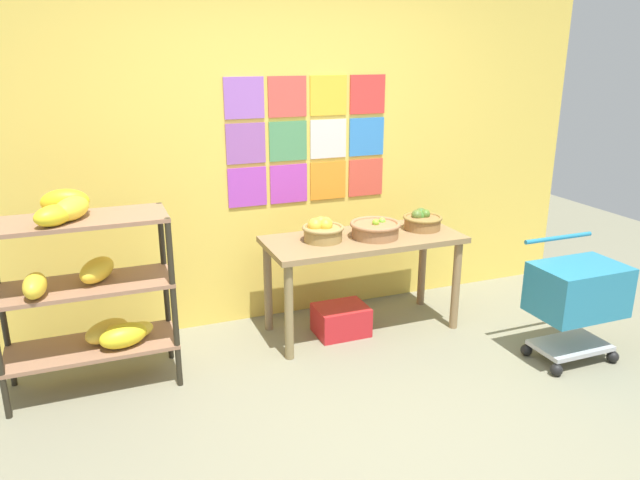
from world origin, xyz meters
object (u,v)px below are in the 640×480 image
display_table (363,250)px  fruit_basket_left (375,229)px  fruit_basket_centre (322,230)px  fruit_basket_back_right (422,220)px  shopping_cart (577,294)px  banana_shelf_unit (89,285)px  produce_crate_under_table (341,320)px

display_table → fruit_basket_left: bearing=-25.6°
fruit_basket_centre → fruit_basket_back_right: size_ratio=1.01×
display_table → shopping_cart: shopping_cart is taller
banana_shelf_unit → display_table: banana_shelf_unit is taller
display_table → fruit_basket_left: size_ratio=3.91×
display_table → shopping_cart: 1.45m
fruit_basket_back_right → banana_shelf_unit: bearing=-176.0°
fruit_basket_back_right → fruit_basket_centre: bearing=179.6°
fruit_basket_back_right → shopping_cart: size_ratio=0.36×
fruit_basket_centre → shopping_cart: (1.40, -0.97, -0.32)m
banana_shelf_unit → shopping_cart: (2.95, -0.80, -0.19)m
display_table → produce_crate_under_table: (-0.18, -0.02, -0.51)m
banana_shelf_unit → shopping_cart: banana_shelf_unit is taller
fruit_basket_centre → produce_crate_under_table: (0.12, -0.05, -0.68)m
produce_crate_under_table → shopping_cart: size_ratio=0.46×
produce_crate_under_table → shopping_cart: shopping_cart is taller
display_table → produce_crate_under_table: 0.54m
banana_shelf_unit → fruit_basket_left: size_ratio=3.39×
banana_shelf_unit → fruit_basket_back_right: (2.34, 0.16, 0.11)m
banana_shelf_unit → fruit_basket_left: (1.92, 0.10, 0.11)m
shopping_cart → produce_crate_under_table: bearing=142.7°
fruit_basket_centre → fruit_basket_back_right: bearing=-0.4°
fruit_basket_centre → produce_crate_under_table: 0.70m
display_table → produce_crate_under_table: size_ratio=3.78×
banana_shelf_unit → display_table: (1.85, 0.14, -0.05)m
display_table → fruit_basket_left: 0.18m
banana_shelf_unit → shopping_cart: 3.06m
display_table → fruit_basket_back_right: (0.49, 0.03, 0.16)m
fruit_basket_back_right → produce_crate_under_table: bearing=-175.8°
fruit_basket_back_right → produce_crate_under_table: fruit_basket_back_right is taller
display_table → fruit_basket_back_right: bearing=3.2°
display_table → produce_crate_under_table: bearing=-172.8°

